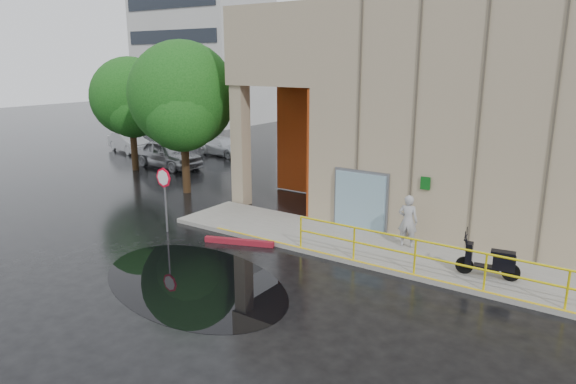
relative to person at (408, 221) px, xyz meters
The scene contains 15 objects.
ground 5.67m from the person, 114.40° to the right, with size 120.00×120.00×0.00m, color black.
sidewalk 2.02m from the person, 19.09° to the right, with size 20.00×3.00×0.15m, color gray.
building 7.27m from the person, 64.66° to the left, with size 20.00×10.17×8.00m.
guardrail 2.76m from the person, 44.89° to the right, with size 9.56×0.06×1.03m.
distant_building 38.53m from the person, 142.94° to the left, with size 12.00×8.08×15.00m.
person is the anchor object (origin of this frame).
scooter 2.96m from the person, 20.50° to the right, with size 1.72×0.79×1.30m.
stop_sign 8.41m from the person, 158.62° to the right, with size 0.71×0.10×2.35m.
red_curb 5.57m from the person, 151.91° to the right, with size 2.40×0.18×0.18m, color maroon.
puddle 6.95m from the person, 125.44° to the right, with size 6.69×4.11×0.01m, color black.
car_a 17.07m from the person, 163.16° to the left, with size 1.86×4.63×1.58m, color #A0A1A6.
car_b 23.41m from the person, 162.42° to the left, with size 1.39×4.00×1.32m, color #BBBBBD.
car_c 18.90m from the person, 149.43° to the left, with size 1.63×4.01×1.16m, color silver.
tree_near 11.69m from the person, behind, with size 4.78×4.78×6.86m.
tree_far 17.71m from the person, 169.05° to the left, with size 4.26×4.26×6.18m.
Camera 1 is at (7.94, -9.93, 5.98)m, focal length 32.00 mm.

